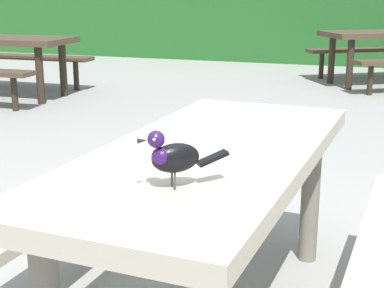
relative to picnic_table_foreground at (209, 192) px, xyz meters
The scene contains 4 objects.
hedge_wall 9.14m from the picnic_table_foreground, 91.52° to the left, with size 28.00×1.74×1.62m, color #235B23.
picnic_table_foreground is the anchor object (origin of this frame).
bird_grackle 0.57m from the picnic_table_foreground, 86.00° to the right, with size 0.24×0.20×0.18m.
picnic_table_mid_right 5.59m from the picnic_table_foreground, 134.87° to the left, with size 1.82×1.73×0.74m.
Camera 1 is at (0.87, -2.06, 1.33)m, focal length 54.14 mm.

